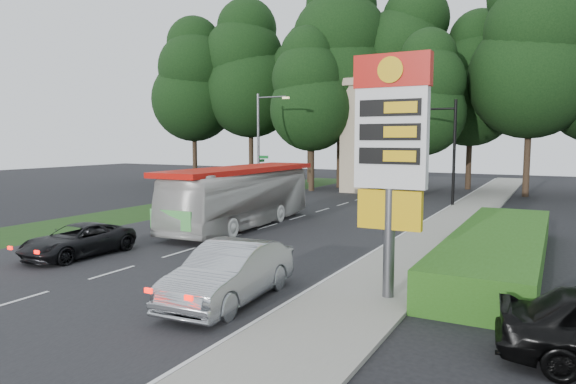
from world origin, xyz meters
The scene contains 21 objects.
ground centered at (0.00, 0.00, 0.00)m, with size 120.00×120.00×0.00m, color black.
road_surface centered at (0.00, 12.00, 0.01)m, with size 14.00×80.00×0.02m, color black.
sidewalk_right centered at (8.50, 12.00, 0.06)m, with size 3.00×80.00×0.12m, color gray.
grass_verge_left centered at (-9.50, 18.00, 0.01)m, with size 5.00×50.00×0.02m, color #193814.
hedge centered at (11.50, 8.00, 0.60)m, with size 3.00×14.00×1.20m, color #265316.
gas_station_pylon centered at (9.20, 1.99, 4.45)m, with size 2.10×0.45×6.85m.
traffic_signal_mast centered at (5.68, 24.00, 4.67)m, with size 6.10×0.35×7.20m.
streetlight_signs centered at (-6.99, 22.01, 4.44)m, with size 2.75×0.98×8.00m.
monument centered at (-2.00, 30.00, 5.10)m, with size 3.00×3.00×10.05m.
tree_far_west centered at (-22.00, 33.00, 10.68)m, with size 8.96×8.96×17.60m.
tree_west_mid centered at (-16.00, 35.00, 11.69)m, with size 9.80×9.80×19.25m.
tree_west_near centered at (-10.00, 37.00, 10.02)m, with size 8.40×8.40×16.50m.
tree_center_left centered at (-5.00, 33.00, 12.02)m, with size 10.08×10.08×19.80m.
tree_center_right centered at (1.00, 35.00, 11.02)m, with size 9.24×9.24×18.15m.
tree_east_near centered at (6.00, 37.00, 9.68)m, with size 8.12×8.12×15.95m.
tree_east_mid centered at (11.00, 33.00, 11.35)m, with size 9.52×9.52×18.70m.
tree_monument_left centered at (-6.00, 29.00, 8.68)m, with size 7.28×7.28×14.30m.
tree_monument_right centered at (3.50, 29.50, 8.01)m, with size 6.72×6.72×13.20m.
transit_bus centered at (-1.24, 10.42, 1.56)m, with size 2.62×11.20×3.12m, color silver.
sedan_silver centered at (5.30, -0.17, 0.83)m, with size 1.75×5.03×1.66m, color #A7AAAE.
suv_charcoal centered at (-3.14, 1.72, 0.63)m, with size 2.08×4.52×1.25m, color black.
Camera 1 is at (13.32, -11.82, 4.55)m, focal length 32.00 mm.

